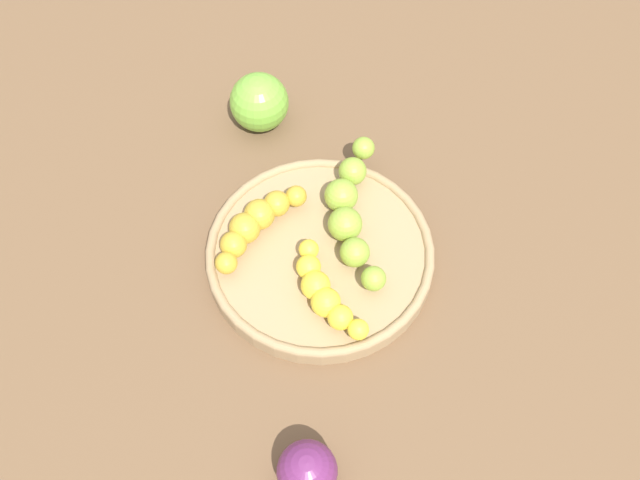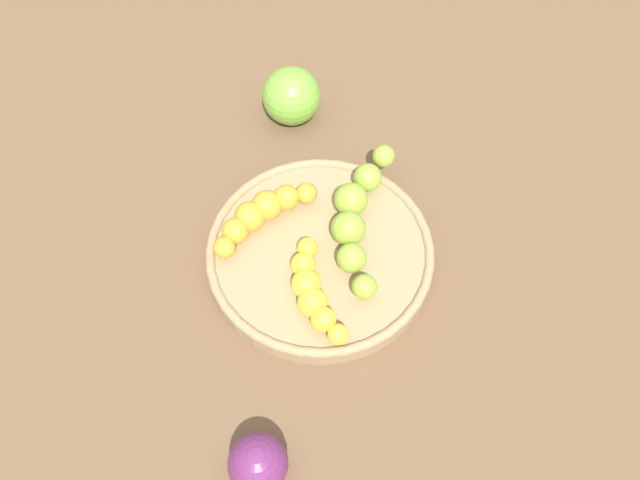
# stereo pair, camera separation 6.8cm
# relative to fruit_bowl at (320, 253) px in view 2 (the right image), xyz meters

# --- Properties ---
(ground_plane) EXTENTS (2.40, 2.40, 0.00)m
(ground_plane) POSITION_rel_fruit_bowl_xyz_m (0.00, 0.00, -0.01)
(ground_plane) COLOR brown
(fruit_bowl) EXTENTS (0.23, 0.23, 0.02)m
(fruit_bowl) POSITION_rel_fruit_bowl_xyz_m (0.00, 0.00, 0.00)
(fruit_bowl) COLOR #A08259
(fruit_bowl) RESTS_ON ground_plane
(banana_green) EXTENTS (0.09, 0.17, 0.04)m
(banana_green) POSITION_rel_fruit_bowl_xyz_m (0.02, 0.05, 0.02)
(banana_green) COLOR #8CAD38
(banana_green) RESTS_ON fruit_bowl
(banana_spotted) EXTENTS (0.06, 0.12, 0.03)m
(banana_spotted) POSITION_rel_fruit_bowl_xyz_m (-0.07, -0.00, 0.02)
(banana_spotted) COLOR gold
(banana_spotted) RESTS_ON fruit_bowl
(banana_yellow) EXTENTS (0.10, 0.08, 0.03)m
(banana_yellow) POSITION_rel_fruit_bowl_xyz_m (0.02, -0.05, 0.02)
(banana_yellow) COLOR yellow
(banana_yellow) RESTS_ON fruit_bowl
(plum_purple) EXTENTS (0.05, 0.05, 0.05)m
(plum_purple) POSITION_rel_fruit_bowl_xyz_m (0.07, -0.21, 0.01)
(plum_purple) COLOR #662659
(plum_purple) RESTS_ON ground_plane
(apple_green) EXTENTS (0.07, 0.07, 0.07)m
(apple_green) POSITION_rel_fruit_bowl_xyz_m (-0.13, 0.15, 0.02)
(apple_green) COLOR #72B238
(apple_green) RESTS_ON ground_plane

